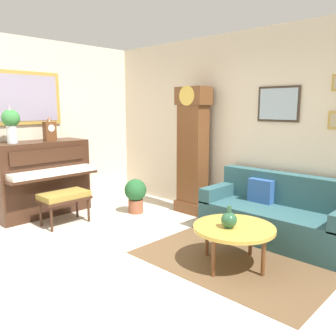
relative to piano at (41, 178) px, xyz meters
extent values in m
cube|color=beige|center=(2.23, -0.34, -0.65)|extent=(6.40, 6.00, 0.10)
cube|color=beige|center=(-0.37, -0.34, 0.80)|extent=(0.10, 4.90, 2.80)
cube|color=#B28E3D|center=(-0.30, 0.00, 1.25)|extent=(0.03, 1.10, 0.84)
cube|color=#998EA8|center=(-0.29, 0.00, 1.25)|extent=(0.01, 0.98, 0.72)
cube|color=beige|center=(2.23, 2.06, 0.80)|extent=(5.30, 0.10, 2.80)
cube|color=#33281E|center=(2.98, 2.00, 1.15)|extent=(0.60, 0.03, 0.48)
cube|color=#9EB2C1|center=(2.98, 1.98, 1.15)|extent=(0.54, 0.01, 0.42)
cube|color=brown|center=(3.22, 0.70, -0.59)|extent=(2.10, 1.50, 0.01)
cube|color=#3D2316|center=(-0.02, 0.00, -0.01)|extent=(0.60, 1.44, 1.18)
cube|color=#3D2316|center=(0.41, 0.00, 0.08)|extent=(0.28, 1.38, 0.04)
cube|color=white|center=(0.41, 0.00, 0.14)|extent=(0.26, 1.32, 0.08)
cube|color=#3D2316|center=(0.30, 0.00, 0.38)|extent=(0.03, 1.20, 0.20)
cube|color=#3D2316|center=(0.71, -0.01, -0.22)|extent=(0.42, 0.70, 0.04)
cube|color=olive|center=(0.71, -0.01, -0.16)|extent=(0.40, 0.68, 0.08)
cylinder|color=#3D2316|center=(0.87, -0.31, -0.42)|extent=(0.04, 0.04, 0.36)
cylinder|color=#3D2316|center=(0.87, 0.29, -0.42)|extent=(0.04, 0.04, 0.36)
cylinder|color=#3D2316|center=(0.55, -0.31, -0.42)|extent=(0.04, 0.04, 0.36)
cylinder|color=#3D2316|center=(0.55, 0.29, -0.42)|extent=(0.04, 0.04, 0.36)
cube|color=brown|center=(1.68, 1.75, -0.51)|extent=(0.52, 0.34, 0.18)
cube|color=brown|center=(1.68, 1.75, 0.29)|extent=(0.44, 0.28, 1.78)
cube|color=brown|center=(1.68, 1.75, 1.28)|extent=(0.52, 0.32, 0.28)
cylinder|color=gold|center=(1.68, 1.59, 1.28)|extent=(0.30, 0.02, 0.30)
cylinder|color=gold|center=(1.68, 1.70, 0.35)|extent=(0.03, 0.03, 0.70)
cube|color=#2D565B|center=(3.24, 1.55, -0.39)|extent=(1.90, 0.80, 0.42)
cube|color=#2D565B|center=(3.24, 1.85, 0.02)|extent=(1.90, 0.20, 0.44)
cube|color=#2D565B|center=(2.38, 1.55, -0.10)|extent=(0.18, 0.80, 0.20)
cube|color=#2D5699|center=(2.94, 1.69, -0.02)|extent=(0.34, 0.12, 0.32)
cylinder|color=gold|center=(3.27, 0.55, -0.17)|extent=(0.88, 0.88, 0.04)
torus|color=brown|center=(3.27, 0.55, -0.17)|extent=(0.88, 0.88, 0.04)
cylinder|color=brown|center=(3.27, 0.91, -0.39)|extent=(0.04, 0.04, 0.41)
cylinder|color=brown|center=(3.63, 0.55, -0.39)|extent=(0.04, 0.04, 0.41)
cylinder|color=brown|center=(3.27, 0.19, -0.39)|extent=(0.04, 0.04, 0.41)
cylinder|color=brown|center=(2.91, 0.55, -0.39)|extent=(0.04, 0.04, 0.41)
cube|color=brown|center=(0.00, 0.19, 0.73)|extent=(0.12, 0.18, 0.30)
cylinder|color=white|center=(0.06, 0.19, 0.78)|extent=(0.01, 0.11, 0.11)
cone|color=brown|center=(0.00, 0.19, 0.92)|extent=(0.10, 0.10, 0.08)
cylinder|color=silver|center=(0.00, -0.41, 0.71)|extent=(0.15, 0.15, 0.26)
sphere|color=#387F3D|center=(0.00, -0.41, 0.95)|extent=(0.26, 0.26, 0.26)
cone|color=#D199B7|center=(0.03, -0.43, 1.08)|extent=(0.06, 0.06, 0.16)
cylinder|color=#234C33|center=(3.25, 0.47, -0.14)|extent=(0.09, 0.09, 0.01)
sphere|color=#285638|center=(3.25, 0.47, -0.07)|extent=(0.17, 0.17, 0.17)
cylinder|color=#285638|center=(3.25, 0.47, 0.05)|extent=(0.04, 0.04, 0.08)
cylinder|color=#935138|center=(1.04, 1.08, -0.49)|extent=(0.24, 0.24, 0.22)
sphere|color=#235B2D|center=(1.04, 1.08, -0.22)|extent=(0.36, 0.36, 0.36)
camera|label=1|loc=(5.22, -2.51, 1.11)|focal=37.05mm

